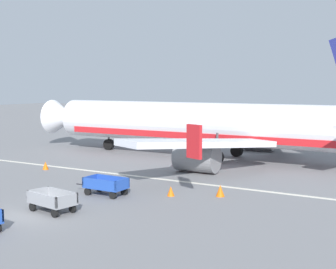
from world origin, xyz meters
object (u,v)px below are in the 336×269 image
Objects in this scene: airplane at (212,125)px; baggage_cart_third_in_row at (106,185)px; baggage_cart_second_in_row at (52,200)px; traffic_cone_mid_apron at (171,191)px; traffic_cone_near_plane at (45,166)px; traffic_cone_by_carts at (220,191)px.

airplane reaches higher than baggage_cart_third_in_row.
airplane is 10.57× the size of baggage_cart_third_in_row.
traffic_cone_mid_apron is (3.55, 6.17, -0.31)m from baggage_cart_second_in_row.
baggage_cart_third_in_row is 10.39m from traffic_cone_near_plane.
airplane reaches higher than traffic_cone_near_plane.
traffic_cone_by_carts reaches higher than traffic_cone_mid_apron.
baggage_cart_second_in_row is 1.02× the size of baggage_cart_third_in_row.
traffic_cone_mid_apron is (3.46, 1.79, -0.31)m from baggage_cart_third_in_row.
baggage_cart_second_in_row is 9.73m from traffic_cone_by_carts.
baggage_cart_third_in_row is 6.05× the size of traffic_cone_mid_apron.
baggage_cart_second_in_row is 12.83m from traffic_cone_near_plane.
traffic_cone_near_plane is at bearing 168.35° from traffic_cone_mid_apron.
traffic_cone_mid_apron is 0.85× the size of traffic_cone_by_carts.
baggage_cart_second_in_row is 5.82× the size of traffic_cone_near_plane.
airplane is 14.83m from traffic_cone_near_plane.
traffic_cone_mid_apron is at bearing 27.30° from baggage_cart_third_in_row.
traffic_cone_near_plane is 0.90× the size of traffic_cone_by_carts.
baggage_cart_second_in_row is 6.17× the size of traffic_cone_mid_apron.
baggage_cart_third_in_row is 5.71× the size of traffic_cone_near_plane.
baggage_cart_third_in_row is (0.52, -16.00, -2.45)m from airplane.
traffic_cone_near_plane reaches higher than traffic_cone_mid_apron.
traffic_cone_near_plane is (-9.31, 8.82, -0.29)m from baggage_cart_second_in_row.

